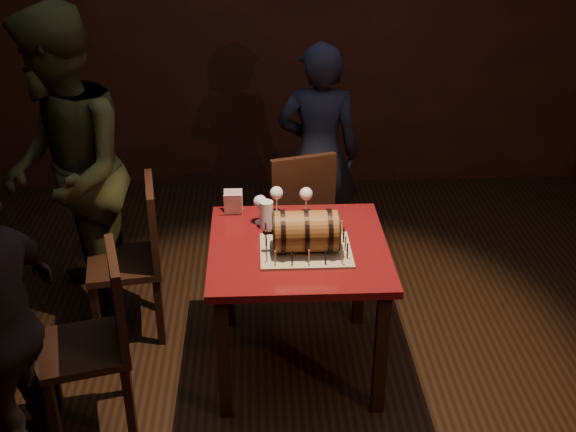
{
  "coord_description": "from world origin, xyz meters",
  "views": [
    {
      "loc": [
        -0.2,
        -3.04,
        2.56
      ],
      "look_at": [
        -0.05,
        0.05,
        0.95
      ],
      "focal_mm": 45.0,
      "sensor_mm": 36.0,
      "label": 1
    }
  ],
  "objects": [
    {
      "name": "room_shell",
      "position": [
        0.0,
        0.0,
        1.4
      ],
      "size": [
        5.04,
        5.04,
        2.8
      ],
      "color": "black",
      "rests_on": "ground"
    },
    {
      "name": "wine_glass_left",
      "position": [
        -0.19,
        0.36,
        0.87
      ],
      "size": [
        0.07,
        0.07,
        0.16
      ],
      "color": "silver",
      "rests_on": "pub_table"
    },
    {
      "name": "pint_of_ale",
      "position": [
        -0.15,
        0.31,
        0.82
      ],
      "size": [
        0.07,
        0.07,
        0.15
      ],
      "color": "silver",
      "rests_on": "pub_table"
    },
    {
      "name": "cake_board",
      "position": [
        0.03,
        0.05,
        0.76
      ],
      "size": [
        0.45,
        0.35,
        0.01
      ],
      "primitive_type": "cube",
      "color": "gray",
      "rests_on": "pub_table"
    },
    {
      "name": "barrel_cake",
      "position": [
        0.03,
        0.05,
        0.86
      ],
      "size": [
        0.37,
        0.22,
        0.22
      ],
      "color": "brown",
      "rests_on": "cake_board"
    },
    {
      "name": "chair_left_front",
      "position": [
        -0.95,
        -0.27,
        0.52
      ],
      "size": [
        0.49,
        0.49,
        0.93
      ],
      "color": "black",
      "rests_on": "ground"
    },
    {
      "name": "wine_glass_right",
      "position": [
        0.06,
        0.45,
        0.87
      ],
      "size": [
        0.07,
        0.07,
        0.16
      ],
      "color": "silver",
      "rests_on": "pub_table"
    },
    {
      "name": "chair_left_rear",
      "position": [
        -0.88,
        0.48,
        0.52
      ],
      "size": [
        0.46,
        0.46,
        0.93
      ],
      "color": "black",
      "rests_on": "ground"
    },
    {
      "name": "wine_glass_mid",
      "position": [
        -0.1,
        0.47,
        0.87
      ],
      "size": [
        0.07,
        0.07,
        0.16
      ],
      "color": "silver",
      "rests_on": "pub_table"
    },
    {
      "name": "menu_card",
      "position": [
        -0.33,
        0.47,
        0.81
      ],
      "size": [
        0.1,
        0.05,
        0.13
      ],
      "primitive_type": null,
      "color": "white",
      "rests_on": "pub_table"
    },
    {
      "name": "person_left_rear",
      "position": [
        -1.26,
        0.65,
        0.93
      ],
      "size": [
        0.9,
        1.04,
        1.85
      ],
      "primitive_type": "imported",
      "rotation": [
        0.0,
        0.0,
        -1.32
      ],
      "color": "#32371B",
      "rests_on": "ground"
    },
    {
      "name": "chair_back",
      "position": [
        0.05,
        0.93,
        0.52
      ],
      "size": [
        0.49,
        0.49,
        0.93
      ],
      "color": "black",
      "rests_on": "ground"
    },
    {
      "name": "birthday_candles",
      "position": [
        0.03,
        0.05,
        0.8
      ],
      "size": [
        0.4,
        0.3,
        0.09
      ],
      "color": "#DCCF83",
      "rests_on": "cake_board"
    },
    {
      "name": "person_back",
      "position": [
        0.2,
        1.31,
        0.74
      ],
      "size": [
        0.57,
        0.4,
        1.49
      ],
      "primitive_type": "imported",
      "rotation": [
        0.0,
        0.0,
        3.06
      ],
      "color": "black",
      "rests_on": "ground"
    },
    {
      "name": "pub_table",
      "position": [
        0.0,
        0.11,
        0.64
      ],
      "size": [
        0.9,
        0.9,
        0.75
      ],
      "color": "#450B0F",
      "rests_on": "ground"
    }
  ]
}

